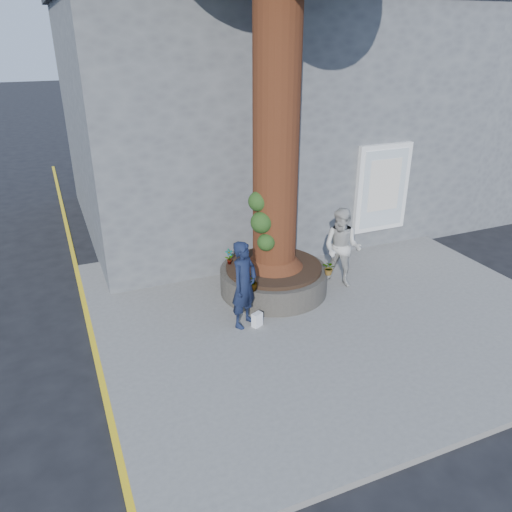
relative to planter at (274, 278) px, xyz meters
name	(u,v)px	position (x,y,z in m)	size (l,w,h in m)	color
ground	(280,353)	(-0.80, -2.00, -0.41)	(120.00, 120.00, 0.00)	black
pavement	(324,307)	(0.70, -1.00, -0.35)	(9.00, 8.00, 0.12)	slate
yellow_line	(98,362)	(-3.85, -1.00, -0.41)	(0.10, 30.00, 0.01)	yellow
stone_shop	(253,110)	(1.70, 5.20, 2.75)	(10.30, 8.30, 6.30)	#545659
neighbour_shop	(462,102)	(9.70, 5.20, 2.59)	(6.00, 8.00, 6.00)	#545659
planter	(274,278)	(0.00, 0.00, 0.00)	(2.30, 2.30, 0.60)	black
man	(244,285)	(-1.09, -1.03, 0.56)	(0.62, 0.41, 1.71)	#121A32
woman	(342,248)	(1.46, -0.33, 0.59)	(0.86, 0.67, 1.76)	#B8B7B0
shopping_bag	(257,320)	(-0.90, -1.19, -0.15)	(0.20, 0.12, 0.28)	white
plant_a	(229,257)	(-0.85, 0.43, 0.48)	(0.18, 0.12, 0.34)	gray
plant_b	(264,243)	(0.15, 0.85, 0.48)	(0.19, 0.18, 0.34)	gray
plant_c	(252,282)	(-0.85, -0.85, 0.49)	(0.20, 0.20, 0.37)	gray
plant_d	(329,268)	(0.85, -0.85, 0.45)	(0.26, 0.23, 0.29)	gray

